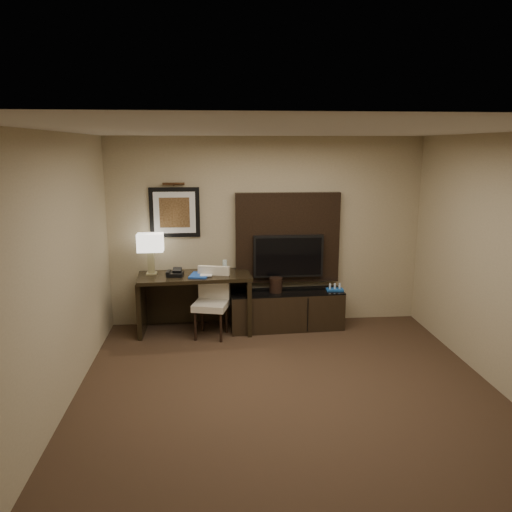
{
  "coord_description": "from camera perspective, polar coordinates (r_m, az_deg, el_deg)",
  "views": [
    {
      "loc": [
        -0.76,
        -4.56,
        2.56
      ],
      "look_at": [
        -0.21,
        1.8,
        1.15
      ],
      "focal_mm": 35.0,
      "sensor_mm": 36.0,
      "label": 1
    }
  ],
  "objects": [
    {
      "name": "wall_left",
      "position": [
        4.95,
        -22.29,
        -2.66
      ],
      "size": [
        0.01,
        5.0,
        2.7
      ],
      "primitive_type": "cube",
      "color": "tan",
      "rests_on": "floor"
    },
    {
      "name": "table_lamp",
      "position": [
        7.0,
        -11.94,
        0.42
      ],
      "size": [
        0.39,
        0.24,
        0.62
      ],
      "primitive_type": null,
      "rotation": [
        0.0,
        0.0,
        0.07
      ],
      "color": "#998E5F",
      "rests_on": "desk"
    },
    {
      "name": "ceiling",
      "position": [
        4.63,
        4.67,
        14.13
      ],
      "size": [
        4.5,
        5.0,
        0.01
      ],
      "primitive_type": "cube",
      "color": "silver",
      "rests_on": "wall_back"
    },
    {
      "name": "minibar_tray",
      "position": [
        7.21,
        8.99,
        -3.55
      ],
      "size": [
        0.25,
        0.16,
        0.09
      ],
      "primitive_type": null,
      "rotation": [
        0.0,
        0.0,
        -0.08
      ],
      "color": "#1953A6",
      "rests_on": "credenza"
    },
    {
      "name": "book",
      "position": [
        6.86,
        -6.43,
        -1.33
      ],
      "size": [
        0.17,
        0.03,
        0.22
      ],
      "primitive_type": "imported",
      "rotation": [
        0.0,
        0.0,
        -0.03
      ],
      "color": "#BCAB94",
      "rests_on": "desk"
    },
    {
      "name": "desk",
      "position": [
        7.06,
        -6.94,
        -5.37
      ],
      "size": [
        1.58,
        0.76,
        0.82
      ],
      "primitive_type": "cube",
      "rotation": [
        0.0,
        0.0,
        0.07
      ],
      "color": "black",
      "rests_on": "floor"
    },
    {
      "name": "blue_folder",
      "position": [
        6.86,
        -6.47,
        -2.19
      ],
      "size": [
        0.3,
        0.37,
        0.02
      ],
      "primitive_type": "cube",
      "rotation": [
        0.0,
        0.0,
        -0.2
      ],
      "color": "#18429D",
      "rests_on": "desk"
    },
    {
      "name": "tv",
      "position": [
        7.15,
        3.71,
        -0.01
      ],
      "size": [
        1.0,
        0.08,
        0.6
      ],
      "primitive_type": "cube",
      "color": "black",
      "rests_on": "tv_wall_panel"
    },
    {
      "name": "credenza",
      "position": [
        7.17,
        3.5,
        -6.17
      ],
      "size": [
        1.62,
        0.53,
        0.55
      ],
      "primitive_type": "cube",
      "rotation": [
        0.0,
        0.0,
        0.05
      ],
      "color": "black",
      "rests_on": "floor"
    },
    {
      "name": "artwork",
      "position": [
        7.12,
        -9.28,
        4.94
      ],
      "size": [
        0.7,
        0.04,
        0.7
      ],
      "primitive_type": "cube",
      "color": "black",
      "rests_on": "wall_back"
    },
    {
      "name": "wall_back",
      "position": [
        7.21,
        1.19,
        2.78
      ],
      "size": [
        4.5,
        0.01,
        2.7
      ],
      "primitive_type": "cube",
      "color": "tan",
      "rests_on": "floor"
    },
    {
      "name": "floor",
      "position": [
        5.29,
        4.13,
        -16.59
      ],
      "size": [
        4.5,
        5.0,
        0.01
      ],
      "primitive_type": "cube",
      "color": "#362418",
      "rests_on": "ground"
    },
    {
      "name": "picture_light",
      "position": [
        7.04,
        -9.41,
        8.13
      ],
      "size": [
        0.04,
        0.04,
        0.3
      ],
      "primitive_type": "cylinder",
      "color": "#402714",
      "rests_on": "wall_back"
    },
    {
      "name": "desk_chair",
      "position": [
        6.82,
        -5.18,
        -5.55
      ],
      "size": [
        0.55,
        0.6,
        0.92
      ],
      "primitive_type": null,
      "rotation": [
        0.0,
        0.0,
        -0.25
      ],
      "color": "beige",
      "rests_on": "floor"
    },
    {
      "name": "wall_front",
      "position": [
        2.51,
        13.99,
        -16.78
      ],
      "size": [
        4.5,
        0.01,
        2.7
      ],
      "primitive_type": "cube",
      "color": "tan",
      "rests_on": "floor"
    },
    {
      "name": "desk_phone",
      "position": [
        6.89,
        -9.24,
        -1.85
      ],
      "size": [
        0.23,
        0.21,
        0.11
      ],
      "primitive_type": null,
      "rotation": [
        0.0,
        0.0,
        -0.1
      ],
      "color": "black",
      "rests_on": "desk"
    },
    {
      "name": "tv_wall_panel",
      "position": [
        7.2,
        3.61,
        2.1
      ],
      "size": [
        1.5,
        0.12,
        1.3
      ],
      "primitive_type": "cube",
      "color": "black",
      "rests_on": "wall_back"
    },
    {
      "name": "ice_bucket",
      "position": [
        7.02,
        2.28,
        -3.32
      ],
      "size": [
        0.21,
        0.21,
        0.21
      ],
      "primitive_type": "cylinder",
      "rotation": [
        0.0,
        0.0,
        0.16
      ],
      "color": "black",
      "rests_on": "credenza"
    },
    {
      "name": "water_bottle",
      "position": [
        6.98,
        -3.59,
        -1.2
      ],
      "size": [
        0.08,
        0.08,
        0.18
      ],
      "primitive_type": "cylinder",
      "rotation": [
        0.0,
        0.0,
        0.31
      ],
      "color": "white",
      "rests_on": "desk"
    }
  ]
}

